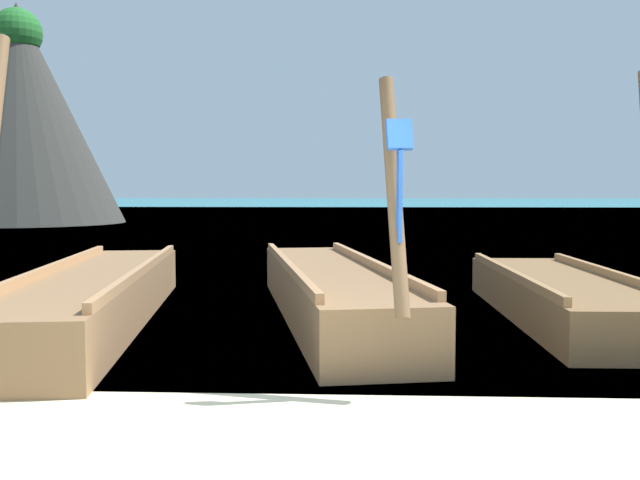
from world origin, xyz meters
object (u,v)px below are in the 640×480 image
longtail_boat_violet_ribbon (96,297)px  longtail_boat_orange_ribbon (561,297)px  longtail_boat_blue_ribbon (330,292)px  karst_rock (16,117)px

longtail_boat_violet_ribbon → longtail_boat_orange_ribbon: size_ratio=1.33×
longtail_boat_blue_ribbon → longtail_boat_orange_ribbon: (2.89, 0.07, -0.05)m
longtail_boat_violet_ribbon → longtail_boat_blue_ribbon: bearing=10.1°
longtail_boat_blue_ribbon → longtail_boat_orange_ribbon: bearing=1.3°
longtail_boat_blue_ribbon → karst_rock: bearing=122.6°
longtail_boat_blue_ribbon → longtail_boat_orange_ribbon: longtail_boat_orange_ribbon is taller
karst_rock → longtail_boat_violet_ribbon: bearing=-62.8°
longtail_boat_violet_ribbon → karst_rock: bearing=117.2°
longtail_boat_blue_ribbon → longtail_boat_orange_ribbon: 2.89m
longtail_boat_violet_ribbon → longtail_boat_blue_ribbon: longtail_boat_violet_ribbon is taller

